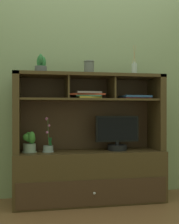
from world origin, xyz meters
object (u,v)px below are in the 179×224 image
at_px(tv_monitor, 117,135).
at_px(magazine_stack_centre, 87,95).
at_px(potted_orchid, 48,146).
at_px(ceramic_vase, 89,68).
at_px(diffuser_bottle, 134,69).
at_px(media_console, 89,161).
at_px(magazine_stack_left, 135,97).
at_px(potted_succulent, 41,66).
at_px(potted_fern, 30,143).

xyz_separation_m(tv_monitor, magazine_stack_centre, (-0.30, 0.01, 0.39)).
bearing_deg(potted_orchid, ceramic_vase, 5.54).
distance_m(potted_orchid, diffuser_bottle, 1.14).
bearing_deg(potted_orchid, media_console, 2.53).
bearing_deg(tv_monitor, magazine_stack_left, -0.76).
height_order(potted_succulent, ceramic_vase, potted_succulent).
bearing_deg(diffuser_bottle, potted_orchid, -177.29).
relative_size(magazine_stack_left, potted_succulent, 1.62).
distance_m(potted_orchid, potted_fern, 0.18).
relative_size(tv_monitor, magazine_stack_left, 1.47).
bearing_deg(ceramic_vase, tv_monitor, -10.82).
xyz_separation_m(diffuser_bottle, ceramic_vase, (-0.47, -0.00, 0.00)).
bearing_deg(diffuser_bottle, media_console, -177.14).
distance_m(tv_monitor, ceramic_vase, 0.72).
height_order(tv_monitor, diffuser_bottle, diffuser_bottle).
xyz_separation_m(potted_fern, diffuser_bottle, (1.03, 0.04, 0.72)).
distance_m(tv_monitor, potted_succulent, 0.99).
height_order(media_console, magazine_stack_centre, media_console).
distance_m(magazine_stack_left, ceramic_vase, 0.54).
relative_size(tv_monitor, diffuser_bottle, 1.40).
xyz_separation_m(magazine_stack_centre, diffuser_bottle, (0.49, 0.05, 0.27)).
height_order(potted_orchid, potted_fern, potted_orchid).
height_order(tv_monitor, potted_fern, tv_monitor).
bearing_deg(magazine_stack_centre, magazine_stack_left, -0.95).
distance_m(media_console, tv_monitor, 0.37).
bearing_deg(diffuser_bottle, tv_monitor, -164.43).
relative_size(media_console, diffuser_bottle, 4.68).
distance_m(media_console, magazine_stack_centre, 0.64).
height_order(tv_monitor, potted_succulent, potted_succulent).
xyz_separation_m(potted_fern, ceramic_vase, (0.57, 0.03, 0.72)).
distance_m(magazine_stack_centre, potted_succulent, 0.52).
height_order(potted_orchid, magazine_stack_left, magazine_stack_left).
bearing_deg(magazine_stack_centre, media_console, 45.31).
height_order(tv_monitor, potted_orchid, tv_monitor).
bearing_deg(ceramic_vase, potted_fern, -176.59).
distance_m(potted_fern, ceramic_vase, 0.92).
bearing_deg(magazine_stack_left, diffuser_bottle, 75.65).
bearing_deg(ceramic_vase, potted_succulent, -178.97).
relative_size(diffuser_bottle, ceramic_vase, 2.26).
relative_size(magazine_stack_centre, potted_succulent, 1.98).
bearing_deg(potted_succulent, potted_fern, -166.42).
xyz_separation_m(magazine_stack_centre, ceramic_vase, (0.03, 0.05, 0.27)).
xyz_separation_m(diffuser_bottle, potted_succulent, (-0.93, -0.01, 0.01)).
height_order(potted_fern, ceramic_vase, ceramic_vase).
bearing_deg(potted_succulent, potted_orchid, -24.54).
bearing_deg(potted_fern, potted_orchid, -1.56).
relative_size(media_console, tv_monitor, 3.35).
bearing_deg(magazine_stack_centre, potted_succulent, 175.04).
bearing_deg(magazine_stack_left, potted_succulent, 177.12).
relative_size(potted_fern, magazine_stack_left, 0.67).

